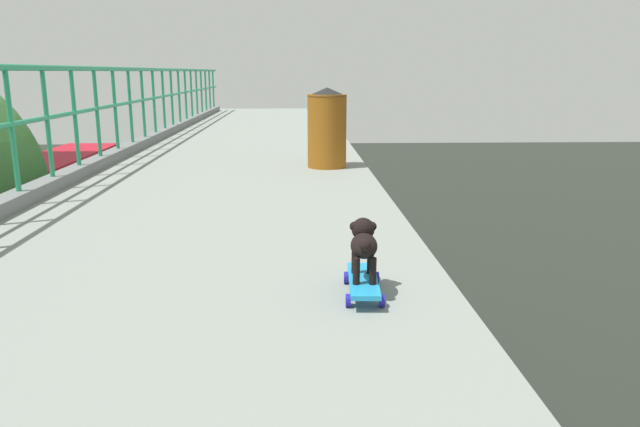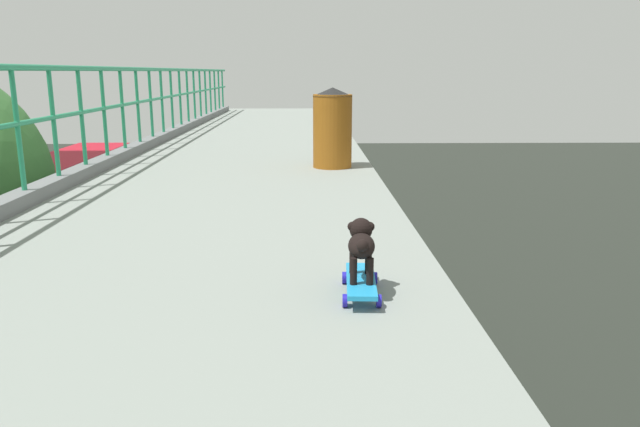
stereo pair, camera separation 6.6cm
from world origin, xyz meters
name	(u,v)px [view 1 (the left image)]	position (x,y,z in m)	size (l,w,h in m)	color
city_bus	(52,195)	(-8.26, 24.70, 1.96)	(2.77, 11.57, 3.48)	#B31323
toy_skateboard	(363,282)	(2.46, 2.19, 5.99)	(0.21, 0.52, 0.09)	#2092CE
small_dog	(364,242)	(2.46, 2.21, 6.19)	(0.15, 0.33, 0.29)	black
litter_bin	(327,127)	(2.49, 6.45, 6.40)	(0.47, 0.47, 0.94)	#915014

